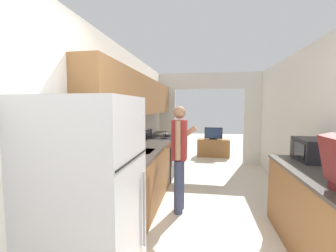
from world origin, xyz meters
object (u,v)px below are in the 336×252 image
(range_oven, at_px, (160,157))
(tv_cabinet, at_px, (213,148))
(person, at_px, (179,156))
(refrigerator, at_px, (87,202))
(knife, at_px, (166,134))
(television, at_px, (213,133))
(microwave, at_px, (312,150))

(range_oven, relative_size, tv_cabinet, 1.05)
(person, bearing_deg, refrigerator, 164.96)
(range_oven, xyz_separation_m, tv_cabinet, (1.26, 2.29, -0.18))
(person, bearing_deg, tv_cabinet, -6.91)
(range_oven, height_order, knife, range_oven)
(range_oven, xyz_separation_m, television, (1.26, 2.25, 0.28))
(person, bearing_deg, microwave, -96.59)
(microwave, xyz_separation_m, knife, (-2.25, 2.34, -0.13))
(refrigerator, height_order, range_oven, refrigerator)
(person, distance_m, microwave, 1.72)
(person, distance_m, tv_cabinet, 3.95)
(knife, bearing_deg, television, 48.25)
(knife, bearing_deg, tv_cabinet, 48.89)
(person, xyz_separation_m, microwave, (1.69, -0.27, 0.20))
(person, xyz_separation_m, knife, (-0.56, 2.07, 0.06))
(refrigerator, relative_size, person, 1.05)
(refrigerator, height_order, tv_cabinet, refrigerator)
(person, xyz_separation_m, tv_cabinet, (0.65, 3.85, -0.57))
(microwave, distance_m, television, 4.23)
(refrigerator, xyz_separation_m, tv_cabinet, (1.19, 5.55, -0.55))
(microwave, bearing_deg, television, 104.25)
(range_oven, bearing_deg, person, -68.59)
(person, bearing_deg, range_oven, 24.04)
(tv_cabinet, bearing_deg, person, -99.54)
(refrigerator, distance_m, person, 1.78)
(range_oven, bearing_deg, tv_cabinet, 61.25)
(refrigerator, distance_m, knife, 3.77)
(microwave, xyz_separation_m, television, (-1.04, 4.08, -0.31))
(range_oven, xyz_separation_m, knife, (0.05, 0.51, 0.45))
(range_oven, bearing_deg, microwave, -38.59)
(tv_cabinet, bearing_deg, range_oven, -118.75)
(person, relative_size, tv_cabinet, 1.59)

